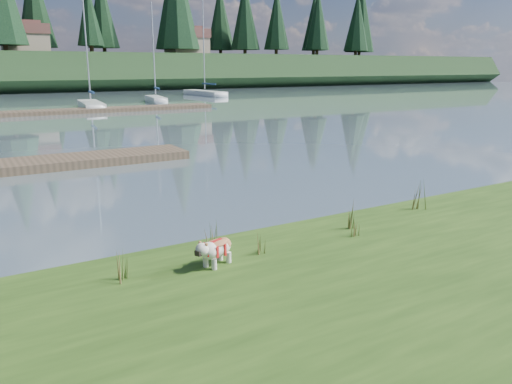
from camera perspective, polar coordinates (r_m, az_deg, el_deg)
ground at (r=39.81m, az=-25.87°, el=7.85°), size 200.00×200.00×0.00m
bank at (r=5.90m, az=11.87°, el=-20.05°), size 60.00×9.00×0.35m
bulldog at (r=8.04m, az=-4.58°, el=-6.39°), size 0.80×0.53×0.47m
dock_far at (r=40.02m, az=-23.02°, el=8.38°), size 26.00×2.20×0.30m
sailboat_bg_3 at (r=44.66m, az=-18.44°, el=9.50°), size 2.32×7.79×11.31m
sailboat_bg_4 at (r=50.53m, az=-11.49°, el=10.41°), size 2.20×6.30×9.33m
sailboat_bg_5 at (r=61.47m, az=-6.22°, el=11.23°), size 2.29×8.95×12.56m
weed_0 at (r=8.68m, az=-5.09°, el=-5.26°), size 0.17×0.14×0.55m
weed_1 at (r=8.56m, az=0.41°, el=-5.69°), size 0.17×0.14×0.48m
weed_2 at (r=9.96m, az=10.91°, el=-2.65°), size 0.17×0.14×0.64m
weed_3 at (r=7.76m, az=-14.70°, el=-8.32°), size 0.17×0.14×0.49m
weed_4 at (r=9.53m, az=11.33°, el=-4.07°), size 0.17×0.14×0.40m
weed_5 at (r=11.66m, az=18.20°, el=-0.50°), size 0.17×0.14×0.71m
mud_lip at (r=9.26m, az=-6.89°, el=-7.40°), size 60.00×0.50×0.14m
conifer_5 at (r=81.95m, az=-18.54°, el=18.71°), size 3.96×3.96×10.35m
conifer_7 at (r=92.85m, az=-1.29°, el=19.64°), size 5.28×5.28×13.20m
conifer_8 at (r=96.59m, az=7.08°, el=18.93°), size 4.62×4.62×11.77m
conifer_9 at (r=107.28m, az=11.90°, el=18.99°), size 5.94×5.94×14.62m
house_1 at (r=81.15m, az=-24.94°, el=15.70°), size 6.30×5.30×4.65m
house_2 at (r=85.41m, az=-7.92°, el=16.70°), size 6.30×5.30×4.65m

